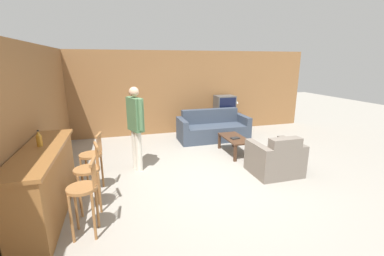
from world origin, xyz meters
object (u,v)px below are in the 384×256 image
object	(u,v)px
bar_chair_mid	(88,175)
coffee_table	(235,140)
tv	(225,104)
table_lamp	(234,100)
bar_chair_near	(84,195)
couch_far	(213,129)
tv_unit	(224,122)
bottle	(39,139)
armchair_near	(275,159)
person_by_window	(136,124)
book_on_table	(235,138)
bar_chair_far	(92,160)

from	to	relation	value
bar_chair_mid	coffee_table	xyz separation A→B (m)	(3.26, 1.71, -0.23)
tv	table_lamp	bearing A→B (deg)	0.54
bar_chair_near	coffee_table	size ratio (longest dim) A/B	1.02
couch_far	coffee_table	world-z (taller)	couch_far
tv_unit	bottle	xyz separation A→B (m)	(-4.49, -3.59, 0.85)
couch_far	tv_unit	size ratio (longest dim) A/B	2.10
tv_unit	bar_chair_mid	bearing A→B (deg)	-135.70
armchair_near	bar_chair_mid	bearing A→B (deg)	-174.01
bar_chair_near	person_by_window	bearing A→B (deg)	67.47
book_on_table	person_by_window	xyz separation A→B (m)	(-2.39, -0.22, 0.57)
bar_chair_far	coffee_table	distance (m)	3.44
bar_chair_mid	couch_far	world-z (taller)	bar_chair_mid
bar_chair_mid	bottle	size ratio (longest dim) A/B	4.32
bar_chair_near	bar_chair_far	xyz separation A→B (m)	(-0.00, 1.26, 0.00)
bar_chair_far	bottle	distance (m)	0.99
bar_chair_mid	armchair_near	distance (m)	3.58
couch_far	tv	distance (m)	1.17
armchair_near	coffee_table	bearing A→B (deg)	102.15
bar_chair_near	table_lamp	size ratio (longest dim) A/B	2.05
bar_chair_near	couch_far	xyz separation A→B (m)	(3.17, 3.64, -0.28)
tv	bottle	xyz separation A→B (m)	(-4.49, -3.59, 0.25)
tv	couch_far	bearing A→B (deg)	-132.94
coffee_table	book_on_table	bearing A→B (deg)	-111.99
bar_chair_mid	person_by_window	distance (m)	1.68
couch_far	tv_unit	distance (m)	1.00
couch_far	table_lamp	size ratio (longest dim) A/B	3.97
bottle	person_by_window	xyz separation A→B (m)	(1.47, 1.23, -0.16)
bar_chair_far	person_by_window	bearing A→B (deg)	41.87
tv_unit	couch_far	bearing A→B (deg)	-132.82
armchair_near	person_by_window	world-z (taller)	person_by_window
armchair_near	person_by_window	size ratio (longest dim) A/B	0.53
bar_chair_near	bar_chair_far	size ratio (longest dim) A/B	1.00
coffee_table	tv_unit	world-z (taller)	tv_unit
couch_far	armchair_near	xyz separation A→B (m)	(0.38, -2.66, 0.00)
tv_unit	tv	distance (m)	0.60
bar_chair_near	table_lamp	distance (m)	6.07
bar_chair_far	tv	distance (m)	4.96
bar_chair_near	coffee_table	bearing A→B (deg)	35.42
person_by_window	bar_chair_near	bearing A→B (deg)	-112.53
armchair_near	tv_unit	size ratio (longest dim) A/B	0.97
couch_far	bottle	distance (m)	4.84
coffee_table	bottle	world-z (taller)	bottle
armchair_near	coffee_table	distance (m)	1.37
bottle	table_lamp	bearing A→B (deg)	36.69
bar_chair_near	book_on_table	world-z (taller)	bar_chair_near
bar_chair_near	tv_unit	world-z (taller)	bar_chair_near
armchair_near	book_on_table	size ratio (longest dim) A/B	4.09
bar_chair_mid	bottle	xyz separation A→B (m)	(-0.64, 0.17, 0.58)
bar_chair_mid	table_lamp	world-z (taller)	table_lamp
bar_chair_far	tv_unit	world-z (taller)	bar_chair_far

